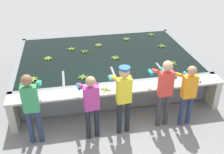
{
  "coord_description": "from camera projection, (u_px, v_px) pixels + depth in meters",
  "views": [
    {
      "loc": [
        -1.2,
        -5.0,
        4.17
      ],
      "look_at": [
        0.0,
        1.23,
        0.58
      ],
      "focal_mm": 42.0,
      "sensor_mm": 36.0,
      "label": 1
    }
  ],
  "objects": [
    {
      "name": "banana_bunch_floating_11",
      "position": [
        48.0,
        58.0,
        7.72
      ],
      "size": [
        0.28,
        0.28,
        0.08
      ],
      "color": "#93BC3D",
      "rests_on": "wash_tank"
    },
    {
      "name": "banana_bunch_floating_3",
      "position": [
        83.0,
        77.0,
        6.74
      ],
      "size": [
        0.28,
        0.28,
        0.08
      ],
      "color": "#75A333",
      "rests_on": "wash_tank"
    },
    {
      "name": "banana_bunch_floating_10",
      "position": [
        191.0,
        69.0,
        7.11
      ],
      "size": [
        0.27,
        0.27,
        0.08
      ],
      "color": "#75A333",
      "rests_on": "wash_tank"
    },
    {
      "name": "banana_bunch_floating_2",
      "position": [
        115.0,
        58.0,
        7.76
      ],
      "size": [
        0.28,
        0.27,
        0.08
      ],
      "color": "#7FAD33",
      "rests_on": "wash_tank"
    },
    {
      "name": "ground_plane",
      "position": [
        121.0,
        121.0,
        6.52
      ],
      "size": [
        80.0,
        80.0,
        0.0
      ],
      "primitive_type": "plane",
      "color": "gray",
      "rests_on": "ground"
    },
    {
      "name": "banana_bunch_floating_7",
      "position": [
        151.0,
        35.0,
        9.45
      ],
      "size": [
        0.26,
        0.28,
        0.08
      ],
      "color": "#75A333",
      "rests_on": "wash_tank"
    },
    {
      "name": "worker_3",
      "position": [
        165.0,
        88.0,
        5.93
      ],
      "size": [
        0.43,
        0.73,
        1.72
      ],
      "color": "#38383D",
      "rests_on": "ground"
    },
    {
      "name": "banana_bunch_floating_6",
      "position": [
        162.0,
        46.0,
        8.54
      ],
      "size": [
        0.28,
        0.27,
        0.08
      ],
      "color": "#75A333",
      "rests_on": "wash_tank"
    },
    {
      "name": "wash_tank",
      "position": [
        106.0,
        66.0,
        8.22
      ],
      "size": [
        5.29,
        3.57,
        0.83
      ],
      "color": "gray",
      "rests_on": "ground"
    },
    {
      "name": "banana_bunch_floating_4",
      "position": [
        33.0,
        79.0,
        6.65
      ],
      "size": [
        0.27,
        0.28,
        0.08
      ],
      "color": "#9EC642",
      "rests_on": "wash_tank"
    },
    {
      "name": "worker_4",
      "position": [
        188.0,
        90.0,
        6.01
      ],
      "size": [
        0.42,
        0.71,
        1.58
      ],
      "color": "navy",
      "rests_on": "ground"
    },
    {
      "name": "banana_bunch_floating_8",
      "position": [
        126.0,
        39.0,
        9.09
      ],
      "size": [
        0.27,
        0.28,
        0.08
      ],
      "color": "#7FAD33",
      "rests_on": "wash_tank"
    },
    {
      "name": "banana_bunch_floating_9",
      "position": [
        71.0,
        49.0,
        8.34
      ],
      "size": [
        0.28,
        0.27,
        0.08
      ],
      "color": "#93BC3D",
      "rests_on": "wash_tank"
    },
    {
      "name": "worker_2",
      "position": [
        123.0,
        94.0,
        5.71
      ],
      "size": [
        0.45,
        0.74,
        1.71
      ],
      "color": "#1E2328",
      "rests_on": "ground"
    },
    {
      "name": "banana_bunch_floating_5",
      "position": [
        173.0,
        63.0,
        7.45
      ],
      "size": [
        0.27,
        0.27,
        0.08
      ],
      "color": "#93BC3D",
      "rests_on": "wash_tank"
    },
    {
      "name": "knife_0",
      "position": [
        201.0,
        81.0,
        6.58
      ],
      "size": [
        0.25,
        0.28,
        0.02
      ],
      "color": "silver",
      "rests_on": "work_ledge"
    },
    {
      "name": "banana_bunch_floating_0",
      "position": [
        85.0,
        51.0,
        8.16
      ],
      "size": [
        0.28,
        0.27,
        0.08
      ],
      "color": "#75A333",
      "rests_on": "wash_tank"
    },
    {
      "name": "work_ledge",
      "position": [
        120.0,
        96.0,
        6.41
      ],
      "size": [
        5.29,
        0.45,
        0.83
      ],
      "color": "#B7B2A3",
      "rests_on": "ground"
    },
    {
      "name": "worker_0",
      "position": [
        31.0,
        103.0,
        5.43
      ],
      "size": [
        0.42,
        0.72,
        1.71
      ],
      "color": "navy",
      "rests_on": "ground"
    },
    {
      "name": "banana_bunch_floating_1",
      "position": [
        98.0,
        45.0,
        8.61
      ],
      "size": [
        0.28,
        0.28,
        0.08
      ],
      "color": "#9EC642",
      "rests_on": "wash_tank"
    },
    {
      "name": "banana_bunch_ledge_0",
      "position": [
        106.0,
        89.0,
        6.22
      ],
      "size": [
        0.26,
        0.26,
        0.08
      ],
      "color": "#8CB738",
      "rests_on": "work_ledge"
    },
    {
      "name": "worker_1",
      "position": [
        91.0,
        102.0,
        5.61
      ],
      "size": [
        0.47,
        0.73,
        1.58
      ],
      "color": "#1E2328",
      "rests_on": "ground"
    }
  ]
}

